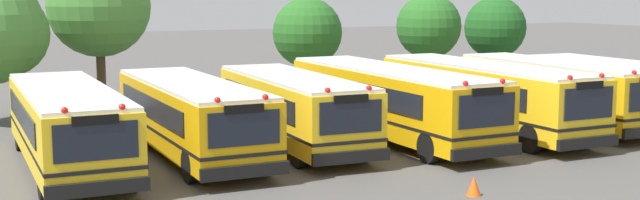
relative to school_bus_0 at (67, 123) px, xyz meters
The scene contains 13 objects.
ground_plane 11.55m from the school_bus_0, ahead, with size 160.00×160.00×0.00m, color #514F4C.
school_bus_0 is the anchor object (origin of this frame).
school_bus_1 3.92m from the school_bus_0, ahead, with size 2.71×10.42×2.59m.
school_bus_2 7.59m from the school_bus_0, ahead, with size 2.74×9.60×2.61m.
school_bus_3 11.41m from the school_bus_0, ahead, with size 2.86×11.67×2.73m.
school_bus_4 15.36m from the school_bus_0, ahead, with size 2.70×11.22×2.74m.
school_bus_5 18.92m from the school_bus_0, ahead, with size 2.56×10.10×2.69m.
school_bus_6 22.73m from the school_bus_0, ahead, with size 2.70×10.21×2.52m.
tree_1 12.37m from the school_bus_0, 75.78° to the left, with size 4.57×4.57×7.01m.
tree_2 17.20m from the school_bus_0, 40.84° to the left, with size 3.47×3.47×5.07m.
tree_3 22.55m from the school_bus_0, 28.74° to the left, with size 3.41×3.41×5.24m.
tree_4 27.46m from the school_bus_0, 25.33° to the left, with size 3.46×3.46×5.06m.
traffic_cone 12.39m from the school_bus_0, 40.97° to the right, with size 0.40×0.40×0.53m, color #EA5914.
Camera 1 is at (-14.54, -25.33, 5.44)m, focal length 45.11 mm.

